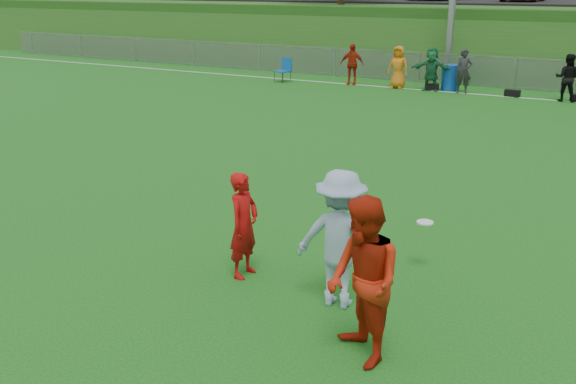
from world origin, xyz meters
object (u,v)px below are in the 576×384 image
Objects in this scene: player_red_left at (244,225)px; recycling_bin at (450,78)px; player_red_center at (363,282)px; frisbee at (425,222)px; player_blue at (340,239)px.

recycling_bin is at bearing 6.82° from player_red_left.
player_red_center reaches higher than player_red_left.
recycling_bin is (-1.94, 18.33, -0.28)m from player_red_left.
player_red_center is at bearing -87.45° from frisbee.
recycling_bin is (-3.53, 18.48, -0.43)m from player_blue.
player_blue is (-0.77, 1.09, -0.04)m from player_red_center.
player_blue is (1.59, -0.15, 0.15)m from player_red_left.
recycling_bin is at bearing -85.17° from player_blue.
player_blue is 18.82m from recycling_bin.
frisbee is 17.38m from recycling_bin.
player_red_center is at bearing -77.62° from recycling_bin.
recycling_bin is (-4.17, 16.87, -0.25)m from frisbee.
recycling_bin is at bearing 103.90° from frisbee.
player_red_left is 1.60m from player_blue.
player_blue is 1.85× the size of recycling_bin.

